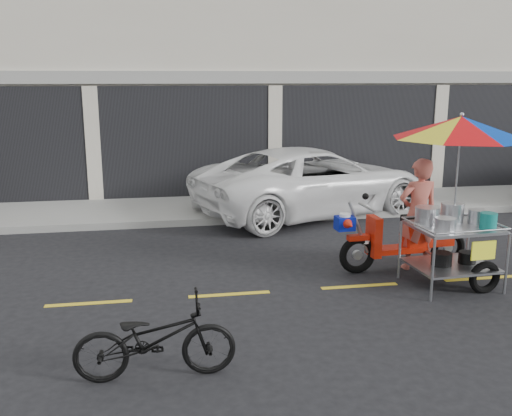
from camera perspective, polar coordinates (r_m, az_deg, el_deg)
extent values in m
plane|color=black|center=(8.92, 10.30, -7.71)|extent=(90.00, 90.00, 0.00)
cube|color=gray|center=(13.98, 2.64, 0.43)|extent=(45.00, 3.00, 0.15)
cube|color=beige|center=(18.57, -0.66, 15.76)|extent=(36.00, 8.00, 8.00)
cube|color=black|center=(14.68, 1.88, 6.49)|extent=(35.28, 0.06, 2.90)
cube|color=gray|center=(14.57, 1.95, 12.94)|extent=(36.00, 0.12, 0.30)
cube|color=gold|center=(8.92, 10.30, -7.68)|extent=(42.00, 0.10, 0.01)
imported|color=white|center=(13.20, 5.67, 2.71)|extent=(6.09, 4.28, 1.54)
imported|color=black|center=(6.22, -10.06, -12.75)|extent=(1.70, 0.59, 0.89)
torus|color=black|center=(9.40, 10.10, -4.64)|extent=(0.63, 0.16, 0.62)
torus|color=black|center=(10.15, 18.63, -3.81)|extent=(0.63, 0.16, 0.62)
cylinder|color=#9EA0A5|center=(9.40, 10.10, -4.64)|extent=(0.16, 0.08, 0.15)
cylinder|color=#9EA0A5|center=(10.15, 18.63, -3.81)|extent=(0.16, 0.08, 0.15)
cube|color=red|center=(9.32, 10.17, -2.91)|extent=(0.36, 0.15, 0.09)
cylinder|color=#9EA0A5|center=(9.27, 10.22, -1.94)|extent=(0.40, 0.08, 0.88)
cube|color=red|center=(9.43, 11.70, -2.79)|extent=(0.15, 0.38, 0.65)
cube|color=red|center=(9.71, 14.26, -4.00)|extent=(0.89, 0.36, 0.09)
cube|color=red|center=(9.87, 16.87, -2.37)|extent=(0.83, 0.34, 0.44)
cube|color=black|center=(9.76, 16.41, -0.99)|extent=(0.72, 0.31, 0.11)
cylinder|color=#9EA0A5|center=(9.25, 11.04, 0.07)|extent=(0.08, 0.60, 0.04)
sphere|color=black|center=(9.44, 10.89, 1.16)|extent=(0.11, 0.11, 0.11)
cylinder|color=white|center=(9.39, 10.89, -3.30)|extent=(0.14, 0.14, 0.05)
cube|color=#051180|center=(9.16, 8.86, -1.51)|extent=(0.30, 0.26, 0.22)
cylinder|color=white|center=(9.13, 8.89, -0.72)|extent=(0.19, 0.19, 0.05)
cone|color=red|center=(8.99, 9.31, -1.67)|extent=(0.21, 0.25, 0.20)
torus|color=black|center=(9.09, 21.88, -6.46)|extent=(0.51, 0.14, 0.50)
cylinder|color=#9EA0A5|center=(8.44, 17.26, -5.97)|extent=(0.04, 0.04, 0.93)
cylinder|color=#9EA0A5|center=(9.26, 14.19, -4.10)|extent=(0.04, 0.04, 0.93)
cylinder|color=#9EA0A5|center=(9.10, 23.81, -5.14)|extent=(0.04, 0.04, 0.93)
cylinder|color=#9EA0A5|center=(9.86, 20.40, -3.48)|extent=(0.04, 0.04, 0.93)
cube|color=#9EA0A5|center=(9.19, 18.89, -5.44)|extent=(1.26, 1.06, 0.03)
cube|color=#9EA0A5|center=(9.02, 19.17, -1.82)|extent=(1.26, 1.06, 0.04)
cylinder|color=#9EA0A5|center=(8.61, 20.94, -2.20)|extent=(1.20, 0.10, 0.03)
cylinder|color=#9EA0A5|center=(9.41, 17.61, -0.70)|extent=(1.20, 0.10, 0.03)
cylinder|color=#9EA0A5|center=(8.70, 15.86, -1.68)|extent=(0.09, 0.98, 0.03)
cylinder|color=#9EA0A5|center=(9.34, 22.31, -1.17)|extent=(0.09, 0.98, 0.03)
cylinder|color=#9EA0A5|center=(9.58, 17.34, -4.57)|extent=(0.10, 0.82, 0.04)
cylinder|color=#9EA0A5|center=(9.44, 17.56, -1.41)|extent=(0.10, 0.82, 0.04)
cube|color=#FFFD28|center=(8.75, 21.79, -3.97)|extent=(0.38, 0.05, 0.27)
cylinder|color=#B7B7BC|center=(9.00, 16.74, -0.77)|extent=(0.38, 0.38, 0.23)
cylinder|color=#B7B7BC|center=(9.24, 19.02, -0.46)|extent=(0.36, 0.36, 0.27)
cylinder|color=#B7B7BC|center=(9.26, 21.21, -0.86)|extent=(0.27, 0.27, 0.19)
cylinder|color=#B7B7BC|center=(8.69, 18.39, -1.61)|extent=(0.31, 0.31, 0.16)
cylinder|color=#11756D|center=(8.98, 22.22, -1.20)|extent=(0.25, 0.25, 0.24)
cylinder|color=black|center=(9.07, 18.06, -4.86)|extent=(0.32, 0.32, 0.20)
cylinder|color=black|center=(9.30, 20.36, -4.66)|extent=(0.28, 0.28, 0.17)
cylinder|color=#9EA0A5|center=(8.98, 19.48, 3.43)|extent=(0.03, 0.03, 1.64)
sphere|color=#9EA0A5|center=(8.88, 19.90, 8.77)|extent=(0.07, 0.07, 0.07)
imported|color=#BB584A|center=(9.69, 15.88, -0.61)|extent=(0.70, 0.48, 1.85)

